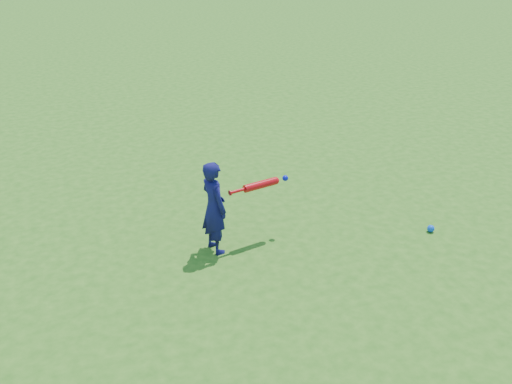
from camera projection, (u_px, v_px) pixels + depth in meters
ground at (195, 247)px, 5.95m from camera, size 80.00×80.00×0.00m
child at (214, 207)px, 5.70m from camera, size 0.32×0.40×0.98m
ground_ball_blue at (431, 229)px, 6.23m from camera, size 0.08×0.08×0.08m
bat_swing at (263, 184)px, 5.88m from camera, size 0.70×0.21×0.08m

